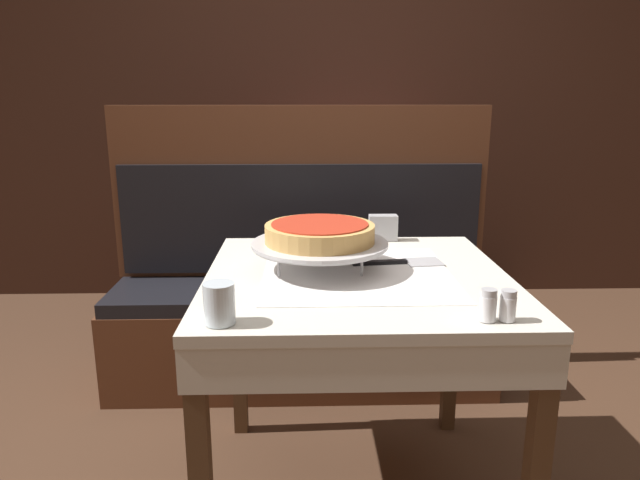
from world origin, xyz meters
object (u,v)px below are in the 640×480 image
at_px(dining_table_rear, 357,207).
at_px(condiment_caddy, 349,180).
at_px(pepper_shaker, 508,306).
at_px(napkin_holder, 383,228).
at_px(pizza_server, 402,262).
at_px(pizza_pan_stand, 320,245).
at_px(dining_table_front, 356,303).
at_px(water_glass_near, 219,303).
at_px(booth_bench, 301,304).
at_px(deep_dish_pizza, 320,233).
at_px(salt_shaker, 488,305).

distance_m(dining_table_rear, condiment_caddy, 0.17).
height_order(pepper_shaker, napkin_holder, napkin_holder).
bearing_deg(napkin_holder, pizza_server, -86.54).
bearing_deg(pizza_pan_stand, condiment_caddy, 82.39).
relative_size(dining_table_front, water_glass_near, 9.26).
xyz_separation_m(dining_table_rear, condiment_caddy, (-0.06, -0.05, 0.16)).
relative_size(booth_bench, deep_dish_pizza, 5.22).
height_order(pizza_pan_stand, condiment_caddy, condiment_caddy).
distance_m(pizza_server, water_glass_near, 0.68).
bearing_deg(booth_bench, dining_table_rear, 67.44).
height_order(dining_table_front, booth_bench, booth_bench).
height_order(booth_bench, pizza_server, booth_bench).
bearing_deg(booth_bench, napkin_holder, -55.83).
bearing_deg(pizza_pan_stand, dining_table_front, -19.88).
relative_size(water_glass_near, salt_shaker, 1.25).
bearing_deg(pizza_server, dining_table_front, -147.38).
bearing_deg(deep_dish_pizza, water_glass_near, -120.32).
relative_size(dining_table_rear, salt_shaker, 10.18).
bearing_deg(condiment_caddy, pepper_shaker, -83.52).
xyz_separation_m(dining_table_front, water_glass_near, (-0.35, -0.37, 0.14)).
xyz_separation_m(pizza_server, salt_shaker, (0.12, -0.46, 0.03)).
height_order(booth_bench, deep_dish_pizza, booth_bench).
distance_m(pizza_pan_stand, water_glass_near, 0.47).
height_order(dining_table_front, pepper_shaker, pepper_shaker).
relative_size(dining_table_front, deep_dish_pizza, 2.72).
bearing_deg(pizza_pan_stand, water_glass_near, -120.32).
bearing_deg(dining_table_rear, dining_table_front, -95.35).
xyz_separation_m(deep_dish_pizza, water_glass_near, (-0.24, -0.41, -0.07)).
bearing_deg(dining_table_front, pizza_pan_stand, 160.12).
xyz_separation_m(booth_bench, salt_shaker, (0.43, -1.20, 0.44)).
xyz_separation_m(booth_bench, water_glass_near, (-0.18, -1.20, 0.45)).
height_order(dining_table_front, napkin_holder, napkin_holder).
bearing_deg(salt_shaker, water_glass_near, 179.76).
height_order(salt_shaker, condiment_caddy, condiment_caddy).
relative_size(salt_shaker, condiment_caddy, 0.53).
distance_m(booth_bench, napkin_holder, 0.69).
xyz_separation_m(booth_bench, pizza_server, (0.31, -0.74, 0.41)).
relative_size(pizza_server, napkin_holder, 2.82).
bearing_deg(booth_bench, pepper_shaker, -68.21).
height_order(deep_dish_pizza, pepper_shaker, deep_dish_pizza).
distance_m(salt_shaker, pepper_shaker, 0.05).
bearing_deg(pepper_shaker, dining_table_rear, 94.73).
bearing_deg(dining_table_front, booth_bench, 101.45).
xyz_separation_m(deep_dish_pizza, salt_shaker, (0.37, -0.41, -0.08)).
height_order(pizza_pan_stand, salt_shaker, pizza_pan_stand).
relative_size(deep_dish_pizza, water_glass_near, 3.40).
bearing_deg(dining_table_rear, pepper_shaker, -85.27).
xyz_separation_m(salt_shaker, napkin_holder, (-0.14, 0.76, 0.01)).
height_order(pizza_server, water_glass_near, water_glass_near).
height_order(dining_table_front, deep_dish_pizza, deep_dish_pizza).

